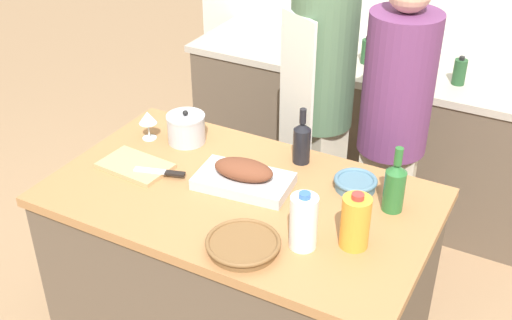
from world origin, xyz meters
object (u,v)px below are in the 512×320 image
(stock_pot, at_px, (186,128))
(wicker_basket, at_px, (243,244))
(mixing_bowl, at_px, (355,183))
(wine_glass_left, at_px, (148,118))
(cutting_board, at_px, (135,166))
(person_cook_aproned, at_px, (320,99))
(roasting_pan, at_px, (244,177))
(condiment_bottle_tall, at_px, (367,51))
(milk_jug, at_px, (304,222))
(condiment_bottle_short, at_px, (406,48))
(wine_bottle_green, at_px, (395,186))
(condiment_bottle_extra, at_px, (460,72))
(knife_chef, at_px, (161,172))
(person_cook_guest, at_px, (393,125))
(wine_bottle_dark, at_px, (302,141))
(juice_jug, at_px, (355,222))

(stock_pot, bearing_deg, wicker_basket, -42.45)
(mixing_bowl, height_order, wine_glass_left, wine_glass_left)
(cutting_board, bearing_deg, person_cook_aproned, 62.94)
(roasting_pan, distance_m, cutting_board, 0.47)
(condiment_bottle_tall, bearing_deg, milk_jug, -77.37)
(milk_jug, xyz_separation_m, condiment_bottle_short, (-0.19, 1.76, -0.03))
(wine_bottle_green, relative_size, condiment_bottle_extra, 1.71)
(wicker_basket, relative_size, stock_pot, 1.54)
(condiment_bottle_extra, bearing_deg, roasting_pan, -110.17)
(wicker_basket, distance_m, stock_pot, 0.79)
(person_cook_aproned, bearing_deg, condiment_bottle_short, 104.80)
(cutting_board, xyz_separation_m, wine_bottle_green, (1.01, 0.22, 0.09))
(stock_pot, bearing_deg, milk_jug, -29.06)
(knife_chef, bearing_deg, roasting_pan, 16.29)
(cutting_board, relative_size, stock_pot, 1.78)
(roasting_pan, distance_m, person_cook_guest, 0.84)
(milk_jug, distance_m, wine_bottle_dark, 0.55)
(cutting_board, bearing_deg, knife_chef, -0.98)
(mixing_bowl, height_order, condiment_bottle_tall, condiment_bottle_tall)
(wine_bottle_dark, distance_m, person_cook_aproned, 0.52)
(person_cook_guest, bearing_deg, juice_jug, -88.36)
(roasting_pan, xyz_separation_m, wicker_basket, (0.19, -0.34, -0.02))
(condiment_bottle_short, bearing_deg, stock_pot, -112.84)
(cutting_board, xyz_separation_m, knife_chef, (0.13, -0.00, 0.01))
(condiment_bottle_extra, distance_m, person_cook_aproned, 0.80)
(stock_pot, xyz_separation_m, person_cook_aproned, (0.38, 0.58, -0.02))
(stock_pot, relative_size, wine_bottle_dark, 0.69)
(knife_chef, relative_size, condiment_bottle_extra, 1.38)
(roasting_pan, bearing_deg, wine_bottle_green, 12.79)
(cutting_board, bearing_deg, person_cook_guest, 45.93)
(wine_bottle_dark, height_order, wine_glass_left, wine_bottle_dark)
(stock_pot, relative_size, person_cook_guest, 0.10)
(roasting_pan, bearing_deg, person_cook_guest, 64.35)
(wine_glass_left, bearing_deg, condiment_bottle_short, 62.59)
(mixing_bowl, xyz_separation_m, condiment_bottle_short, (-0.22, 1.34, 0.05))
(wine_bottle_green, height_order, person_cook_guest, person_cook_guest)
(wine_glass_left, distance_m, condiment_bottle_extra, 1.63)
(condiment_bottle_extra, bearing_deg, juice_jug, -89.93)
(wicker_basket, distance_m, wine_glass_left, 0.88)
(roasting_pan, xyz_separation_m, wine_bottle_dark, (0.12, 0.27, 0.05))
(wicker_basket, bearing_deg, condiment_bottle_tall, 96.50)
(wine_bottle_green, bearing_deg, mixing_bowl, 159.55)
(cutting_board, distance_m, juice_jug, 0.97)
(wicker_basket, relative_size, knife_chef, 1.23)
(cutting_board, bearing_deg, condiment_bottle_short, 68.85)
(wine_bottle_green, height_order, wine_bottle_dark, wine_bottle_green)
(wine_bottle_green, bearing_deg, milk_jug, -119.76)
(juice_jug, height_order, wine_bottle_dark, wine_bottle_dark)
(wine_bottle_dark, height_order, person_cook_guest, person_cook_guest)
(wicker_basket, relative_size, cutting_board, 0.86)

